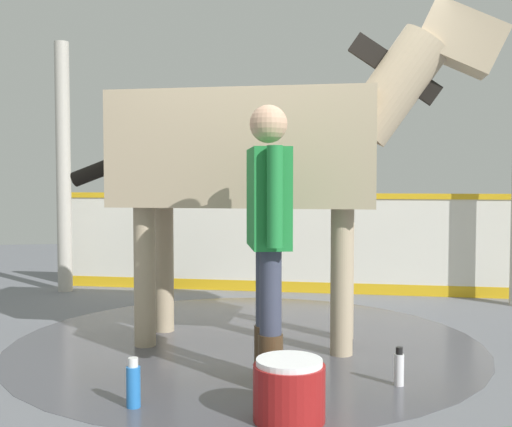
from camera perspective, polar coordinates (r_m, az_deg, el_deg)
name	(u,v)px	position (r m, az deg, el deg)	size (l,w,h in m)	color
ground_plane	(258,348)	(4.76, 0.23, -12.21)	(16.00, 16.00, 0.02)	slate
wet_patch	(246,342)	(4.90, -0.89, -11.64)	(3.59, 3.59, 0.00)	#4C4C54
barrier_wall	(282,246)	(6.95, 2.42, -3.01)	(1.66, 4.82, 1.10)	silver
roof_post_far	(63,168)	(7.26, -17.19, 4.02)	(0.16, 0.16, 2.77)	#B7B2A8
horse	(263,151)	(4.72, 0.60, 5.76)	(1.42, 3.18, 2.53)	tan
handler	(268,224)	(3.75, 1.14, -0.99)	(0.68, 0.24, 1.69)	#47331E
wash_bucket	(289,390)	(3.35, 3.05, -15.83)	(0.37, 0.37, 0.32)	maroon
bottle_shampoo	(399,368)	(3.98, 12.94, -13.61)	(0.06, 0.06, 0.24)	white
bottle_spray	(133,385)	(3.60, -11.14, -15.10)	(0.08, 0.08, 0.28)	blue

